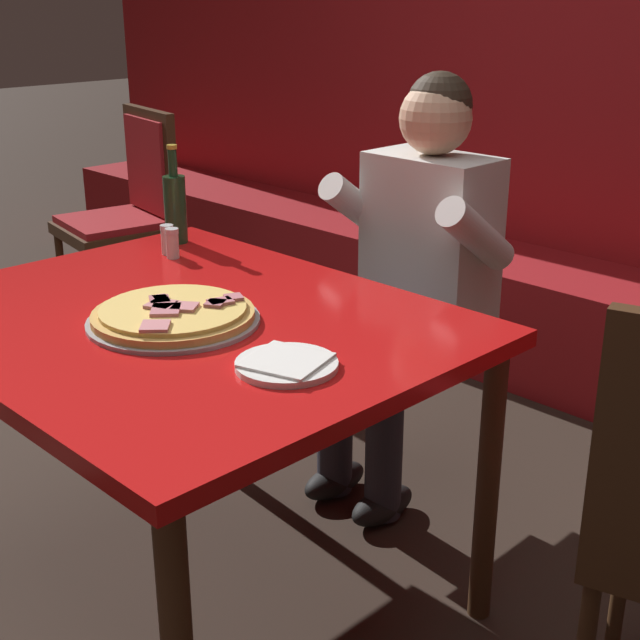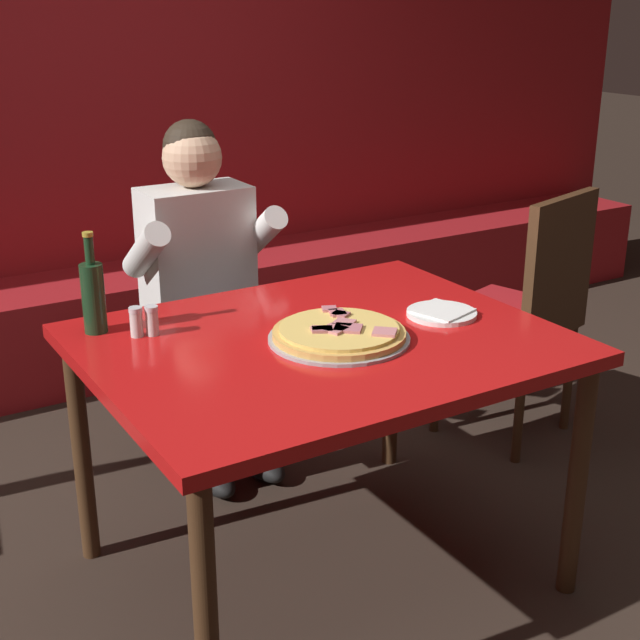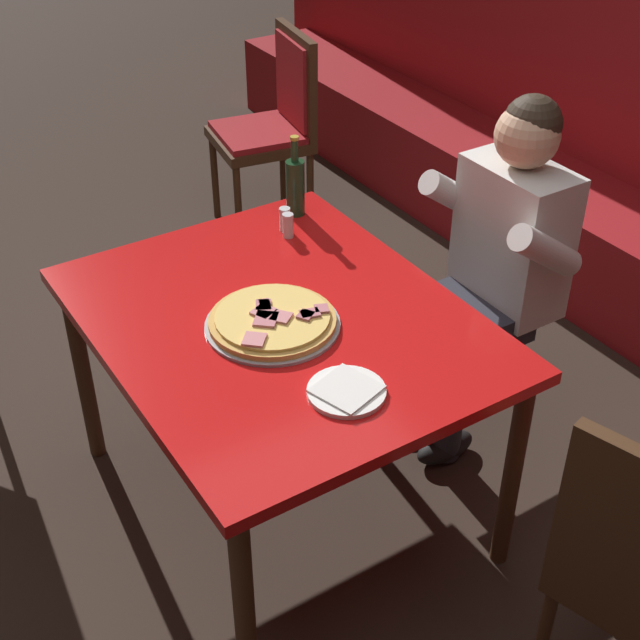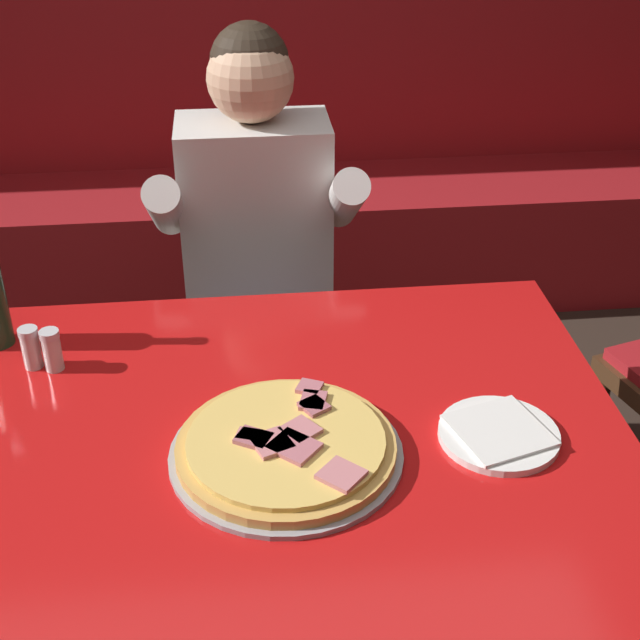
{
  "view_description": "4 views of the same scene",
  "coord_description": "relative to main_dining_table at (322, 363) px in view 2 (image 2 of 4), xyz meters",
  "views": [
    {
      "loc": [
        1.62,
        -1.14,
        1.5
      ],
      "look_at": [
        0.2,
        0.26,
        0.75
      ],
      "focal_mm": 50.0,
      "sensor_mm": 36.0,
      "label": 1
    },
    {
      "loc": [
        -1.21,
        -1.98,
        1.68
      ],
      "look_at": [
        0.12,
        0.21,
        0.74
      ],
      "focal_mm": 50.0,
      "sensor_mm": 36.0,
      "label": 2
    },
    {
      "loc": [
        1.89,
        -1.06,
        2.27
      ],
      "look_at": [
        0.14,
        0.06,
        0.82
      ],
      "focal_mm": 50.0,
      "sensor_mm": 36.0,
      "label": 3
    },
    {
      "loc": [
        -0.03,
        -1.21,
        1.75
      ],
      "look_at": [
        0.11,
        0.17,
        0.91
      ],
      "focal_mm": 50.0,
      "sensor_mm": 36.0,
      "label": 4
    }
  ],
  "objects": [
    {
      "name": "booth_bench",
      "position": [
        0.0,
        1.86,
        -0.47
      ],
      "size": [
        6.46,
        0.48,
        0.46
      ],
      "primitive_type": "cube",
      "color": "#A3191E",
      "rests_on": "ground_plane"
    },
    {
      "name": "plate_white_paper",
      "position": [
        0.4,
        -0.03,
        0.09
      ],
      "size": [
        0.21,
        0.21,
        0.02
      ],
      "color": "white",
      "rests_on": "main_dining_table"
    },
    {
      "name": "dining_chair_far_left",
      "position": [
        1.14,
        0.36,
        -0.12
      ],
      "size": [
        0.54,
        0.54,
        1.0
      ],
      "color": "#422816",
      "rests_on": "ground_plane"
    },
    {
      "name": "booth_wall_panel",
      "position": [
        0.0,
        2.18,
        0.25
      ],
      "size": [
        6.8,
        0.16,
        1.9
      ],
      "primitive_type": "cube",
      "color": "#A3191E",
      "rests_on": "ground_plane"
    },
    {
      "name": "ground_plane",
      "position": [
        0.0,
        0.0,
        -0.7
      ],
      "size": [
        24.0,
        24.0,
        0.0
      ],
      "primitive_type": "plane",
      "color": "#33261E"
    },
    {
      "name": "diner_seated_blue_shirt",
      "position": [
        0.02,
        0.82,
        0.01
      ],
      "size": [
        0.53,
        0.53,
        1.27
      ],
      "color": "black",
      "rests_on": "ground_plane"
    },
    {
      "name": "pizza",
      "position": [
        0.03,
        -0.04,
        0.1
      ],
      "size": [
        0.4,
        0.4,
        0.05
      ],
      "color": "#9E9EA3",
      "rests_on": "main_dining_table"
    },
    {
      "name": "beer_bottle",
      "position": [
        -0.52,
        0.37,
        0.19
      ],
      "size": [
        0.07,
        0.07,
        0.29
      ],
      "color": "#19381E",
      "rests_on": "main_dining_table"
    },
    {
      "name": "main_dining_table",
      "position": [
        0.0,
        0.0,
        0.0
      ],
      "size": [
        1.28,
        1.03,
        0.77
      ],
      "color": "#422816",
      "rests_on": "ground_plane"
    },
    {
      "name": "shaker_oregano",
      "position": [
        -0.44,
        0.28,
        0.12
      ],
      "size": [
        0.04,
        0.04,
        0.09
      ],
      "color": "silver",
      "rests_on": "main_dining_table"
    },
    {
      "name": "shaker_black_pepper",
      "position": [
        -0.4,
        0.27,
        0.12
      ],
      "size": [
        0.04,
        0.04,
        0.09
      ],
      "color": "silver",
      "rests_on": "main_dining_table"
    }
  ]
}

